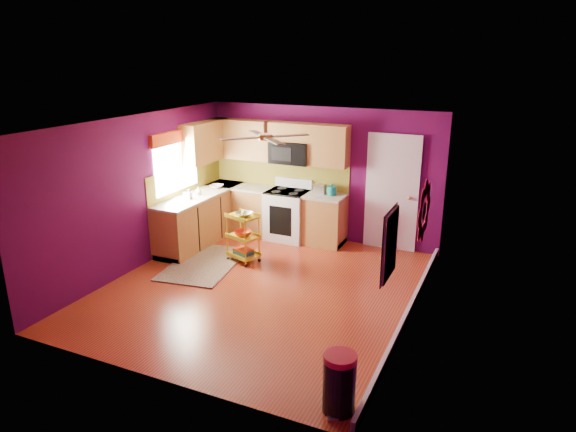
% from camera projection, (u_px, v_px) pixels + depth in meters
% --- Properties ---
extents(ground, '(5.00, 5.00, 0.00)m').
position_uv_depth(ground, '(262.00, 288.00, 7.82)').
color(ground, maroon).
rests_on(ground, ground).
extents(room_envelope, '(4.54, 5.04, 2.52)m').
position_uv_depth(room_envelope, '(261.00, 184.00, 7.31)').
color(room_envelope, '#500940').
rests_on(room_envelope, ground).
extents(lower_cabinets, '(2.81, 2.31, 0.94)m').
position_uv_depth(lower_cabinets, '(242.00, 217.00, 9.79)').
color(lower_cabinets, '#955F28').
rests_on(lower_cabinets, ground).
extents(electric_range, '(0.76, 0.66, 1.13)m').
position_uv_depth(electric_range, '(288.00, 214.00, 9.77)').
color(electric_range, white).
rests_on(electric_range, ground).
extents(upper_cabinetry, '(2.80, 2.30, 1.26)m').
position_uv_depth(upper_cabinetry, '(254.00, 143.00, 9.64)').
color(upper_cabinetry, '#955F28').
rests_on(upper_cabinetry, ground).
extents(left_window, '(0.08, 1.35, 1.08)m').
position_uv_depth(left_window, '(176.00, 153.00, 9.07)').
color(left_window, white).
rests_on(left_window, ground).
extents(panel_door, '(0.95, 0.11, 2.15)m').
position_uv_depth(panel_door, '(392.00, 194.00, 9.11)').
color(panel_door, white).
rests_on(panel_door, ground).
extents(right_wall_art, '(0.04, 2.74, 1.04)m').
position_uv_depth(right_wall_art, '(411.00, 224.00, 6.21)').
color(right_wall_art, black).
rests_on(right_wall_art, ground).
extents(ceiling_fan, '(1.01, 1.01, 0.26)m').
position_uv_depth(ceiling_fan, '(266.00, 136.00, 7.29)').
color(ceiling_fan, '#BF8C3F').
rests_on(ceiling_fan, ground).
extents(shag_rug, '(1.29, 1.84, 0.02)m').
position_uv_depth(shag_rug, '(204.00, 264.00, 8.69)').
color(shag_rug, black).
rests_on(shag_rug, ground).
extents(rolling_cart, '(0.60, 0.51, 0.92)m').
position_uv_depth(rolling_cart, '(243.00, 235.00, 8.69)').
color(rolling_cart, yellow).
rests_on(rolling_cart, ground).
extents(trash_can, '(0.44, 0.44, 0.64)m').
position_uv_depth(trash_can, '(339.00, 383.00, 5.06)').
color(trash_can, black).
rests_on(trash_can, ground).
extents(teal_kettle, '(0.18, 0.18, 0.21)m').
position_uv_depth(teal_kettle, '(332.00, 190.00, 9.36)').
color(teal_kettle, '#12887C').
rests_on(teal_kettle, lower_cabinets).
extents(toaster, '(0.22, 0.15, 0.18)m').
position_uv_depth(toaster, '(320.00, 189.00, 9.44)').
color(toaster, beige).
rests_on(toaster, lower_cabinets).
extents(soap_bottle_a, '(0.08, 0.08, 0.18)m').
position_uv_depth(soap_bottle_a, '(189.00, 194.00, 9.08)').
color(soap_bottle_a, '#EA3F72').
rests_on(soap_bottle_a, lower_cabinets).
extents(soap_bottle_b, '(0.12, 0.12, 0.15)m').
position_uv_depth(soap_bottle_b, '(198.00, 191.00, 9.38)').
color(soap_bottle_b, white).
rests_on(soap_bottle_b, lower_cabinets).
extents(counter_dish, '(0.25, 0.25, 0.06)m').
position_uv_depth(counter_dish, '(217.00, 186.00, 9.85)').
color(counter_dish, white).
rests_on(counter_dish, lower_cabinets).
extents(counter_cup, '(0.14, 0.14, 0.11)m').
position_uv_depth(counter_cup, '(187.00, 195.00, 9.19)').
color(counter_cup, white).
rests_on(counter_cup, lower_cabinets).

